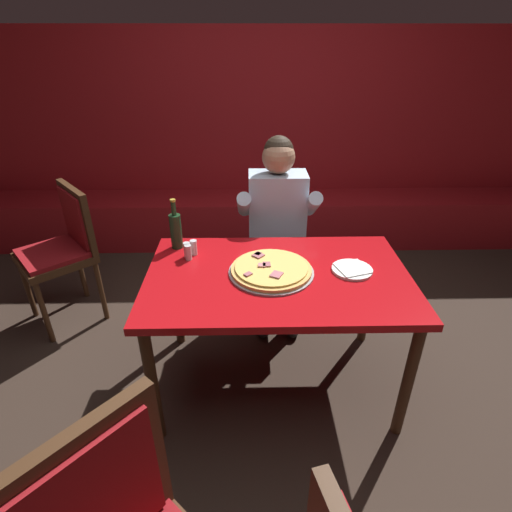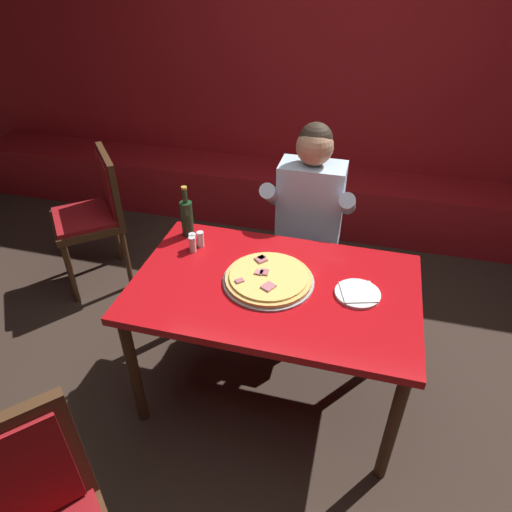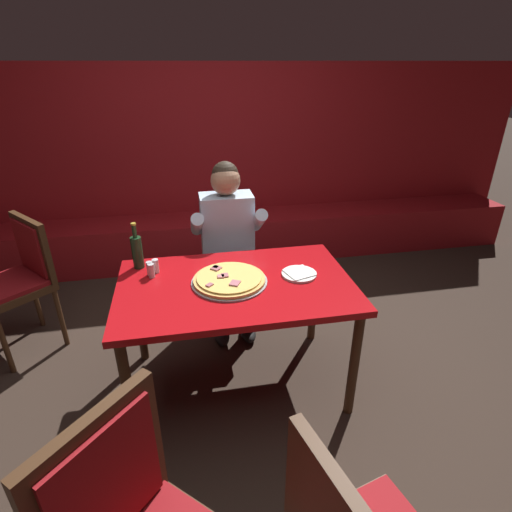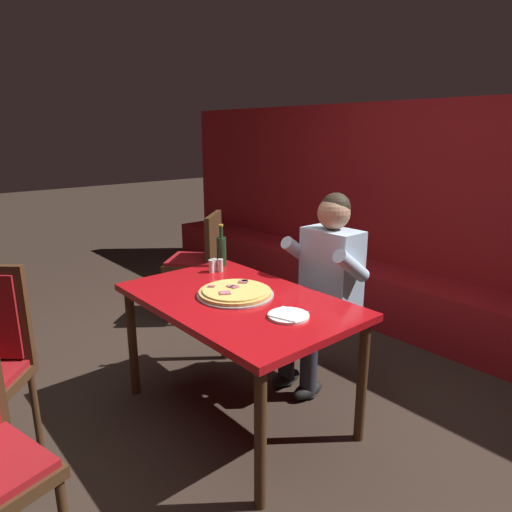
{
  "view_description": "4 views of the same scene",
  "coord_description": "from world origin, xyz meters",
  "px_view_note": "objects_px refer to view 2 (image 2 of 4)",
  "views": [
    {
      "loc": [
        -0.15,
        -1.73,
        1.82
      ],
      "look_at": [
        -0.11,
        0.03,
        0.84
      ],
      "focal_mm": 28.0,
      "sensor_mm": 36.0,
      "label": 1
    },
    {
      "loc": [
        0.35,
        -1.65,
        2.11
      ],
      "look_at": [
        -0.13,
        0.16,
        0.78
      ],
      "focal_mm": 32.0,
      "sensor_mm": 36.0,
      "label": 2
    },
    {
      "loc": [
        -0.26,
        -1.98,
        1.89
      ],
      "look_at": [
        0.14,
        0.1,
        0.86
      ],
      "focal_mm": 28.0,
      "sensor_mm": 36.0,
      "label": 3
    },
    {
      "loc": [
        1.89,
        -1.48,
        1.65
      ],
      "look_at": [
        -0.14,
        0.26,
        0.91
      ],
      "focal_mm": 32.0,
      "sensor_mm": 36.0,
      "label": 4
    }
  ],
  "objects_px": {
    "pizza": "(268,278)",
    "diner_seated_blue_shirt": "(307,222)",
    "main_dining_table": "(274,297)",
    "shaker_parmesan": "(201,240)",
    "shaker_black_pepper": "(193,242)",
    "shaker_red_pepper_flakes": "(193,245)",
    "dining_chair_side_aisle": "(96,209)",
    "plate_white_paper": "(358,293)",
    "beer_bottle": "(187,217)"
  },
  "relations": [
    {
      "from": "shaker_black_pepper",
      "to": "dining_chair_side_aisle",
      "type": "height_order",
      "value": "dining_chair_side_aisle"
    },
    {
      "from": "beer_bottle",
      "to": "dining_chair_side_aisle",
      "type": "distance_m",
      "value": 0.97
    },
    {
      "from": "pizza",
      "to": "main_dining_table",
      "type": "bearing_deg",
      "value": -22.93
    },
    {
      "from": "shaker_black_pepper",
      "to": "diner_seated_blue_shirt",
      "type": "height_order",
      "value": "diner_seated_blue_shirt"
    },
    {
      "from": "beer_bottle",
      "to": "main_dining_table",
      "type": "bearing_deg",
      "value": -28.85
    },
    {
      "from": "shaker_red_pepper_flakes",
      "to": "diner_seated_blue_shirt",
      "type": "relative_size",
      "value": 0.07
    },
    {
      "from": "main_dining_table",
      "to": "pizza",
      "type": "xyz_separation_m",
      "value": [
        -0.03,
        0.01,
        0.1
      ]
    },
    {
      "from": "dining_chair_side_aisle",
      "to": "plate_white_paper",
      "type": "bearing_deg",
      "value": -20.52
    },
    {
      "from": "shaker_parmesan",
      "to": "plate_white_paper",
      "type": "bearing_deg",
      "value": -13.06
    },
    {
      "from": "beer_bottle",
      "to": "dining_chair_side_aisle",
      "type": "height_order",
      "value": "beer_bottle"
    },
    {
      "from": "beer_bottle",
      "to": "diner_seated_blue_shirt",
      "type": "height_order",
      "value": "diner_seated_blue_shirt"
    },
    {
      "from": "shaker_red_pepper_flakes",
      "to": "diner_seated_blue_shirt",
      "type": "height_order",
      "value": "diner_seated_blue_shirt"
    },
    {
      "from": "plate_white_paper",
      "to": "pizza",
      "type": "bearing_deg",
      "value": -178.69
    },
    {
      "from": "shaker_parmesan",
      "to": "shaker_red_pepper_flakes",
      "type": "bearing_deg",
      "value": -112.3
    },
    {
      "from": "shaker_parmesan",
      "to": "beer_bottle",
      "type": "bearing_deg",
      "value": 139.98
    },
    {
      "from": "plate_white_paper",
      "to": "shaker_black_pepper",
      "type": "distance_m",
      "value": 0.89
    },
    {
      "from": "pizza",
      "to": "shaker_black_pepper",
      "type": "height_order",
      "value": "shaker_black_pepper"
    },
    {
      "from": "plate_white_paper",
      "to": "shaker_black_pepper",
      "type": "bearing_deg",
      "value": 169.13
    },
    {
      "from": "plate_white_paper",
      "to": "beer_bottle",
      "type": "bearing_deg",
      "value": 163.29
    },
    {
      "from": "shaker_parmesan",
      "to": "main_dining_table",
      "type": "bearing_deg",
      "value": -25.79
    },
    {
      "from": "main_dining_table",
      "to": "dining_chair_side_aisle",
      "type": "height_order",
      "value": "dining_chair_side_aisle"
    },
    {
      "from": "main_dining_table",
      "to": "pizza",
      "type": "bearing_deg",
      "value": 157.07
    },
    {
      "from": "shaker_parmesan",
      "to": "dining_chair_side_aisle",
      "type": "distance_m",
      "value": 1.08
    },
    {
      "from": "shaker_red_pepper_flakes",
      "to": "dining_chair_side_aisle",
      "type": "height_order",
      "value": "dining_chair_side_aisle"
    },
    {
      "from": "shaker_red_pepper_flakes",
      "to": "diner_seated_blue_shirt",
      "type": "distance_m",
      "value": 0.73
    },
    {
      "from": "main_dining_table",
      "to": "shaker_black_pepper",
      "type": "relative_size",
      "value": 15.68
    },
    {
      "from": "main_dining_table",
      "to": "plate_white_paper",
      "type": "relative_size",
      "value": 6.42
    },
    {
      "from": "beer_bottle",
      "to": "plate_white_paper",
      "type": "bearing_deg",
      "value": -16.71
    },
    {
      "from": "beer_bottle",
      "to": "diner_seated_blue_shirt",
      "type": "xyz_separation_m",
      "value": [
        0.6,
        0.36,
        -0.15
      ]
    },
    {
      "from": "plate_white_paper",
      "to": "diner_seated_blue_shirt",
      "type": "height_order",
      "value": "diner_seated_blue_shirt"
    },
    {
      "from": "shaker_parmesan",
      "to": "dining_chair_side_aisle",
      "type": "xyz_separation_m",
      "value": [
        -0.95,
        0.48,
        -0.21
      ]
    },
    {
      "from": "plate_white_paper",
      "to": "dining_chair_side_aisle",
      "type": "bearing_deg",
      "value": 159.48
    },
    {
      "from": "shaker_black_pepper",
      "to": "shaker_red_pepper_flakes",
      "type": "bearing_deg",
      "value": -70.54
    },
    {
      "from": "pizza",
      "to": "diner_seated_blue_shirt",
      "type": "distance_m",
      "value": 0.66
    },
    {
      "from": "shaker_black_pepper",
      "to": "shaker_parmesan",
      "type": "xyz_separation_m",
      "value": [
        0.03,
        0.03,
        0.0
      ]
    },
    {
      "from": "shaker_parmesan",
      "to": "pizza",
      "type": "bearing_deg",
      "value": -26.02
    },
    {
      "from": "plate_white_paper",
      "to": "main_dining_table",
      "type": "bearing_deg",
      "value": -176.42
    },
    {
      "from": "plate_white_paper",
      "to": "dining_chair_side_aisle",
      "type": "xyz_separation_m",
      "value": [
        -1.79,
        0.67,
        -0.18
      ]
    },
    {
      "from": "pizza",
      "to": "beer_bottle",
      "type": "height_order",
      "value": "beer_bottle"
    },
    {
      "from": "beer_bottle",
      "to": "shaker_parmesan",
      "type": "relative_size",
      "value": 3.4
    },
    {
      "from": "main_dining_table",
      "to": "shaker_parmesan",
      "type": "xyz_separation_m",
      "value": [
        -0.45,
        0.22,
        0.12
      ]
    },
    {
      "from": "plate_white_paper",
      "to": "diner_seated_blue_shirt",
      "type": "xyz_separation_m",
      "value": [
        -0.34,
        0.65,
        -0.05
      ]
    },
    {
      "from": "shaker_black_pepper",
      "to": "diner_seated_blue_shirt",
      "type": "distance_m",
      "value": 0.72
    },
    {
      "from": "shaker_red_pepper_flakes",
      "to": "beer_bottle",
      "type": "bearing_deg",
      "value": 119.7
    },
    {
      "from": "main_dining_table",
      "to": "dining_chair_side_aisle",
      "type": "relative_size",
      "value": 1.41
    },
    {
      "from": "plate_white_paper",
      "to": "diner_seated_blue_shirt",
      "type": "bearing_deg",
      "value": 117.8
    },
    {
      "from": "shaker_black_pepper",
      "to": "shaker_red_pepper_flakes",
      "type": "height_order",
      "value": "same"
    },
    {
      "from": "pizza",
      "to": "diner_seated_blue_shirt",
      "type": "bearing_deg",
      "value": 83.1
    },
    {
      "from": "beer_bottle",
      "to": "diner_seated_blue_shirt",
      "type": "relative_size",
      "value": 0.23
    },
    {
      "from": "pizza",
      "to": "shaker_parmesan",
      "type": "xyz_separation_m",
      "value": [
        -0.42,
        0.2,
        0.02
      ]
    }
  ]
}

